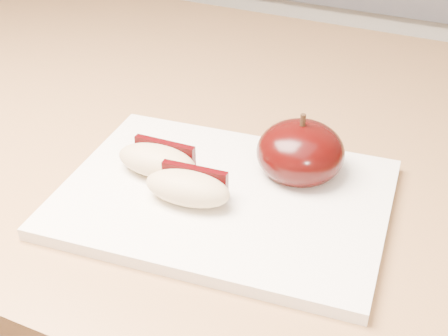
% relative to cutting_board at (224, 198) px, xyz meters
% --- Properties ---
extents(back_cabinet, '(2.40, 0.62, 0.94)m').
position_rel_cutting_board_xyz_m(back_cabinet, '(-0.03, 0.84, -0.43)').
color(back_cabinet, silver).
rests_on(back_cabinet, ground).
extents(cutting_board, '(0.29, 0.23, 0.01)m').
position_rel_cutting_board_xyz_m(cutting_board, '(0.00, 0.00, 0.00)').
color(cutting_board, white).
rests_on(cutting_board, island_counter).
extents(apple_half, '(0.10, 0.10, 0.07)m').
position_rel_cutting_board_xyz_m(apple_half, '(0.05, 0.06, 0.02)').
color(apple_half, black).
rests_on(apple_half, cutting_board).
extents(apple_wedge_a, '(0.07, 0.04, 0.03)m').
position_rel_cutting_board_xyz_m(apple_wedge_a, '(-0.07, 0.00, 0.02)').
color(apple_wedge_a, tan).
rests_on(apple_wedge_a, cutting_board).
extents(apple_wedge_b, '(0.08, 0.04, 0.03)m').
position_rel_cutting_board_xyz_m(apple_wedge_b, '(-0.02, -0.02, 0.02)').
color(apple_wedge_b, tan).
rests_on(apple_wedge_b, cutting_board).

